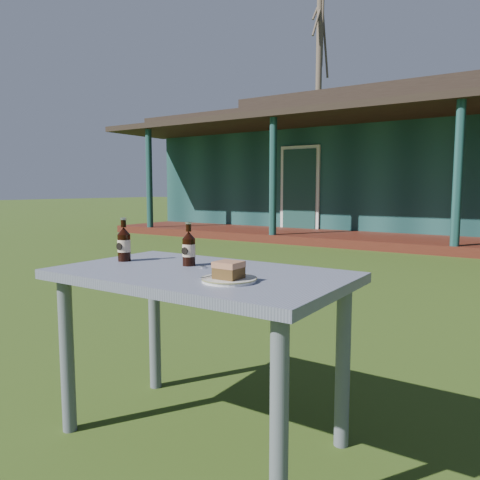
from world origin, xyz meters
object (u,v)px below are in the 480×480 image
Objects in this scene: cafe_table at (200,295)px; cola_bottle_far at (124,244)px; cola_bottle_near at (189,248)px; plate at (229,279)px; cake_slice at (229,270)px.

cola_bottle_far is (-0.46, 0.02, 0.18)m from cafe_table.
cola_bottle_near is 0.34m from cola_bottle_far.
cola_bottle_near is at bearing 150.91° from plate.
cafe_table is at bearing 153.10° from plate.
cake_slice is 0.46× the size of cola_bottle_far.
cola_bottle_far is (-0.34, -0.06, 0.00)m from cola_bottle_near.
cake_slice reaches higher than plate.
cola_bottle_near reaches higher than plate.
cake_slice is 0.70m from cola_bottle_far.
plate is at bearing 117.34° from cake_slice.
cake_slice is at bearing -62.66° from plate.
plate is at bearing -26.90° from cafe_table.
cola_bottle_far reaches higher than cake_slice.
cola_bottle_near reaches higher than cafe_table.
plate is 0.04m from cake_slice.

